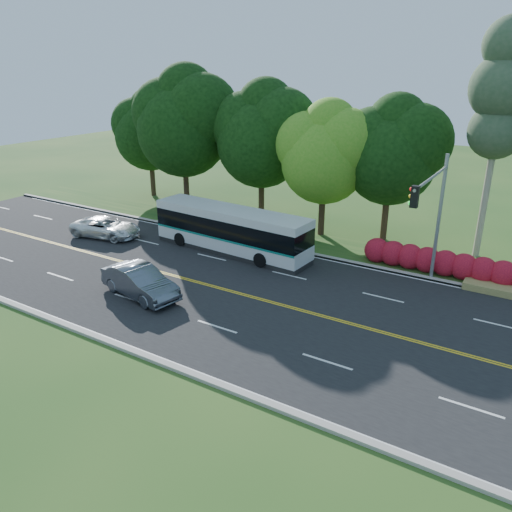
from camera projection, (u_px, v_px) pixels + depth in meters
The scene contains 12 objects.
ground at pixel (265, 301), 25.45m from camera, with size 120.00×120.00×0.00m, color #1F4818.
road at pixel (265, 301), 25.45m from camera, with size 60.00×14.00×0.02m, color black.
curb_north at pixel (324, 257), 31.10m from camera, with size 60.00×0.30×0.15m, color #A49E94.
curb_south at pixel (173, 367), 19.75m from camera, with size 60.00×0.30×0.15m, color #A49E94.
grass_verge at pixel (336, 248), 32.58m from camera, with size 60.00×4.00×0.10m, color #1F4818.
lane_markings at pixel (264, 300), 25.49m from camera, with size 57.60×13.82×0.00m.
tree_row at pixel (291, 133), 35.19m from camera, with size 44.70×9.10×13.84m.
bougainvillea_hedge at pixel (448, 265), 28.14m from camera, with size 9.50×2.25×1.50m.
traffic_signal at pixel (433, 206), 24.87m from camera, with size 0.42×6.10×7.00m.
transit_bus at pixel (231, 231), 31.60m from camera, with size 10.93×3.03×2.83m.
sedan at pixel (140, 282), 25.69m from camera, with size 1.68×4.81×1.58m, color #565C68.
suv at pixel (106, 227), 34.64m from camera, with size 2.25×4.89×1.36m, color white.
Camera 1 is at (11.66, -19.74, 11.29)m, focal length 35.00 mm.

